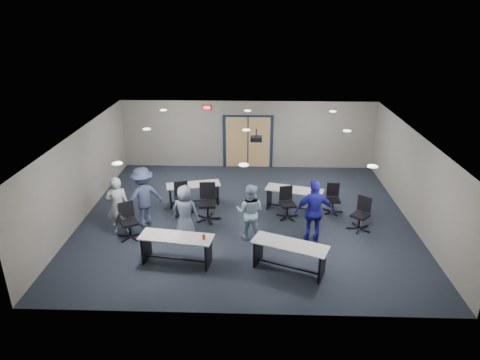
{
  "coord_description": "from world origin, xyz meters",
  "views": [
    {
      "loc": [
        0.22,
        -11.89,
        6.16
      ],
      "look_at": [
        -0.16,
        -0.3,
        1.38
      ],
      "focal_mm": 32.0,
      "sensor_mm": 36.0,
      "label": 1
    }
  ],
  "objects_px": {
    "chair_back_a": "(183,199)",
    "chair_back_d": "(333,199)",
    "person_lightblue": "(250,212)",
    "chair_back_b": "(207,203)",
    "chair_loose_left": "(129,221)",
    "person_back": "(143,197)",
    "table_front_left": "(177,245)",
    "chair_back_c": "(288,203)",
    "table_back_right": "(294,196)",
    "chair_loose_right": "(360,214)",
    "person_plaid": "(185,212)",
    "person_gray": "(118,206)",
    "person_navy": "(314,212)",
    "table_back_left": "(193,190)",
    "table_front_right": "(289,252)"
  },
  "relations": [
    {
      "from": "table_front_left",
      "to": "table_back_left",
      "type": "relative_size",
      "value": 1.06
    },
    {
      "from": "chair_back_d",
      "to": "chair_loose_right",
      "type": "xyz_separation_m",
      "value": [
        0.59,
        -1.1,
        0.03
      ]
    },
    {
      "from": "chair_back_d",
      "to": "person_plaid",
      "type": "xyz_separation_m",
      "value": [
        -4.42,
        -1.69,
        0.32
      ]
    },
    {
      "from": "chair_back_b",
      "to": "chair_loose_left",
      "type": "xyz_separation_m",
      "value": [
        -2.1,
        -1.16,
        -0.06
      ]
    },
    {
      "from": "chair_back_c",
      "to": "table_front_left",
      "type": "bearing_deg",
      "value": -154.12
    },
    {
      "from": "table_front_left",
      "to": "chair_loose_left",
      "type": "bearing_deg",
      "value": 150.74
    },
    {
      "from": "chair_back_a",
      "to": "person_navy",
      "type": "bearing_deg",
      "value": -41.24
    },
    {
      "from": "table_back_right",
      "to": "chair_loose_left",
      "type": "distance_m",
      "value": 5.15
    },
    {
      "from": "table_front_left",
      "to": "person_gray",
      "type": "bearing_deg",
      "value": 151.24
    },
    {
      "from": "table_back_right",
      "to": "person_navy",
      "type": "bearing_deg",
      "value": -63.47
    },
    {
      "from": "table_front_left",
      "to": "chair_loose_left",
      "type": "relative_size",
      "value": 1.88
    },
    {
      "from": "chair_back_d",
      "to": "chair_loose_left",
      "type": "xyz_separation_m",
      "value": [
        -6.01,
        -1.78,
        0.04
      ]
    },
    {
      "from": "chair_back_b",
      "to": "person_lightblue",
      "type": "height_order",
      "value": "person_lightblue"
    },
    {
      "from": "chair_back_d",
      "to": "chair_loose_left",
      "type": "distance_m",
      "value": 6.27
    },
    {
      "from": "table_back_right",
      "to": "chair_back_d",
      "type": "height_order",
      "value": "chair_back_d"
    },
    {
      "from": "person_back",
      "to": "person_navy",
      "type": "bearing_deg",
      "value": 135.91
    },
    {
      "from": "chair_back_a",
      "to": "chair_loose_right",
      "type": "bearing_deg",
      "value": -28.33
    },
    {
      "from": "chair_back_c",
      "to": "table_front_right",
      "type": "bearing_deg",
      "value": -108.18
    },
    {
      "from": "table_back_right",
      "to": "chair_loose_right",
      "type": "height_order",
      "value": "chair_loose_right"
    },
    {
      "from": "table_front_right",
      "to": "chair_back_c",
      "type": "height_order",
      "value": "chair_back_c"
    },
    {
      "from": "table_back_left",
      "to": "person_plaid",
      "type": "xyz_separation_m",
      "value": [
        0.07,
        -2.18,
        0.3
      ]
    },
    {
      "from": "chair_back_a",
      "to": "chair_back_d",
      "type": "distance_m",
      "value": 4.74
    },
    {
      "from": "table_front_left",
      "to": "chair_back_d",
      "type": "relative_size",
      "value": 2.06
    },
    {
      "from": "chair_loose_left",
      "to": "person_plaid",
      "type": "height_order",
      "value": "person_plaid"
    },
    {
      "from": "chair_back_a",
      "to": "chair_back_d",
      "type": "xyz_separation_m",
      "value": [
        4.73,
        0.27,
        -0.05
      ]
    },
    {
      "from": "chair_back_a",
      "to": "person_lightblue",
      "type": "relative_size",
      "value": 0.63
    },
    {
      "from": "person_lightblue",
      "to": "person_back",
      "type": "bearing_deg",
      "value": -0.03
    },
    {
      "from": "table_front_right",
      "to": "chair_loose_right",
      "type": "distance_m",
      "value": 3.09
    },
    {
      "from": "table_back_left",
      "to": "chair_loose_right",
      "type": "xyz_separation_m",
      "value": [
        5.09,
        -1.59,
        0.01
      ]
    },
    {
      "from": "chair_loose_right",
      "to": "person_plaid",
      "type": "bearing_deg",
      "value": -134.28
    },
    {
      "from": "chair_loose_left",
      "to": "table_front_left",
      "type": "bearing_deg",
      "value": -67.23
    },
    {
      "from": "table_front_left",
      "to": "chair_back_d",
      "type": "xyz_separation_m",
      "value": [
        4.45,
        2.99,
        -0.05
      ]
    },
    {
      "from": "chair_back_c",
      "to": "person_navy",
      "type": "xyz_separation_m",
      "value": [
        0.61,
        -1.41,
        0.42
      ]
    },
    {
      "from": "table_back_left",
      "to": "chair_back_c",
      "type": "height_order",
      "value": "chair_back_c"
    },
    {
      "from": "person_plaid",
      "to": "person_navy",
      "type": "height_order",
      "value": "person_navy"
    },
    {
      "from": "chair_back_a",
      "to": "chair_back_d",
      "type": "bearing_deg",
      "value": -16.22
    },
    {
      "from": "table_back_left",
      "to": "chair_loose_right",
      "type": "bearing_deg",
      "value": -31.43
    },
    {
      "from": "table_front_right",
      "to": "chair_loose_left",
      "type": "xyz_separation_m",
      "value": [
        -4.39,
        1.48,
        -0.0
      ]
    },
    {
      "from": "chair_back_a",
      "to": "person_navy",
      "type": "relative_size",
      "value": 0.57
    },
    {
      "from": "table_front_left",
      "to": "chair_loose_right",
      "type": "bearing_deg",
      "value": 29.15
    },
    {
      "from": "person_back",
      "to": "chair_loose_right",
      "type": "bearing_deg",
      "value": 144.48
    },
    {
      "from": "chair_back_d",
      "to": "chair_loose_left",
      "type": "relative_size",
      "value": 0.91
    },
    {
      "from": "person_back",
      "to": "table_front_left",
      "type": "bearing_deg",
      "value": 88.83
    },
    {
      "from": "chair_back_c",
      "to": "person_lightblue",
      "type": "bearing_deg",
      "value": -146.77
    },
    {
      "from": "person_back",
      "to": "person_gray",
      "type": "bearing_deg",
      "value": 7.51
    },
    {
      "from": "person_plaid",
      "to": "person_lightblue",
      "type": "xyz_separation_m",
      "value": [
        1.81,
        -0.0,
        0.03
      ]
    },
    {
      "from": "chair_back_a",
      "to": "chair_back_b",
      "type": "relative_size",
      "value": 0.9
    },
    {
      "from": "table_back_right",
      "to": "person_plaid",
      "type": "xyz_separation_m",
      "value": [
        -3.2,
        -1.82,
        0.29
      ]
    },
    {
      "from": "person_gray",
      "to": "person_plaid",
      "type": "height_order",
      "value": "person_gray"
    },
    {
      "from": "chair_back_a",
      "to": "table_back_left",
      "type": "bearing_deg",
      "value": 53.52
    }
  ]
}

